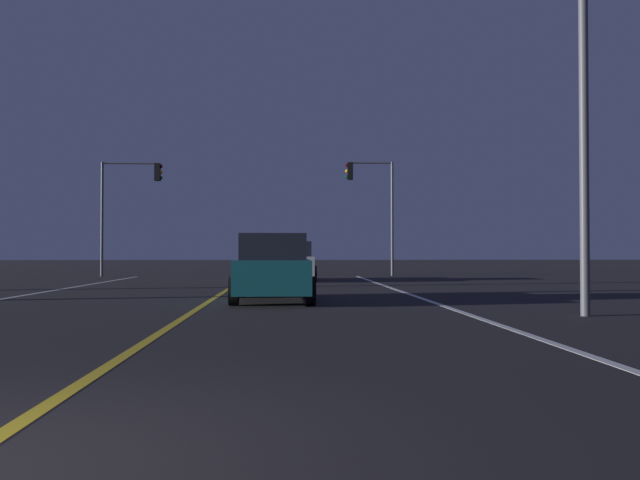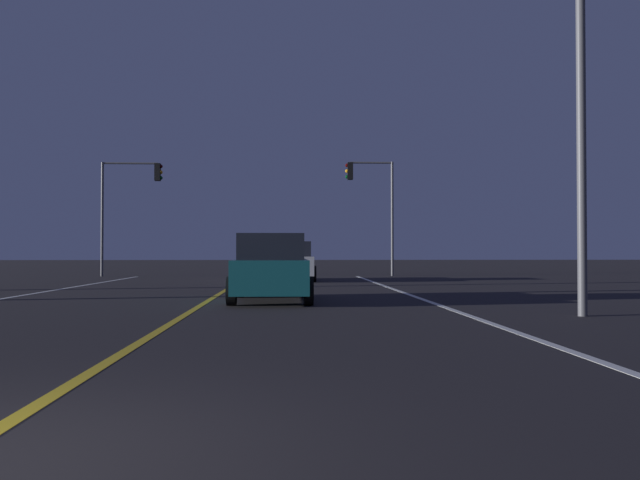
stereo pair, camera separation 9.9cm
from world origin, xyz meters
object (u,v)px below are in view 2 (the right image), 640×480
at_px(traffic_light_near_left, 130,192).
at_px(street_lamp_right_near, 548,71).
at_px(car_lead_same_lane, 272,269).
at_px(traffic_light_near_right, 371,192).
at_px(car_ahead_far, 292,262).

bearing_deg(traffic_light_near_left, street_lamp_right_near, -58.57).
distance_m(car_lead_same_lane, traffic_light_near_right, 18.48).
bearing_deg(traffic_light_near_right, street_lamp_right_near, 91.92).
height_order(car_lead_same_lane, traffic_light_near_left, traffic_light_near_left).
distance_m(traffic_light_near_left, street_lamp_right_near, 25.36).
relative_size(car_lead_same_lane, traffic_light_near_right, 0.72).
bearing_deg(car_lead_same_lane, street_lamp_right_near, -126.95).
height_order(car_lead_same_lane, car_ahead_far, same).
relative_size(car_ahead_far, street_lamp_right_near, 0.58).
relative_size(car_lead_same_lane, car_ahead_far, 1.00).
height_order(car_ahead_far, street_lamp_right_near, street_lamp_right_near).
bearing_deg(street_lamp_right_near, traffic_light_near_right, -88.08).
bearing_deg(car_lead_same_lane, car_ahead_far, -2.77).
bearing_deg(traffic_light_near_left, traffic_light_near_right, -0.00).
xyz_separation_m(car_lead_same_lane, car_ahead_far, (0.58, 11.94, 0.00)).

